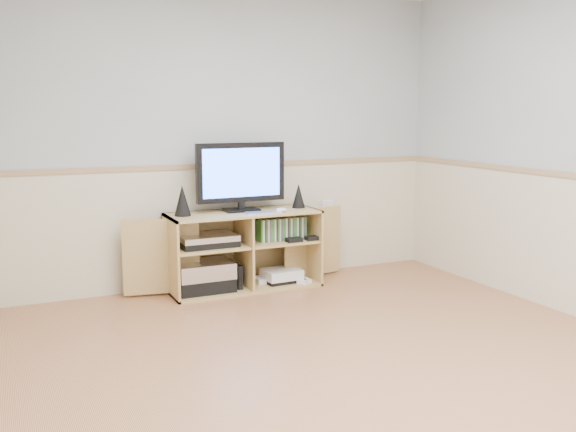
{
  "coord_description": "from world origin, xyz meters",
  "views": [
    {
      "loc": [
        -1.8,
        -2.94,
        1.48
      ],
      "look_at": [
        0.12,
        1.2,
        0.73
      ],
      "focal_mm": 40.0,
      "sensor_mm": 36.0,
      "label": 1
    }
  ],
  "objects_px": {
    "media_cabinet": "(241,248)",
    "monitor": "(241,174)",
    "keyboard": "(263,213)",
    "game_consoles": "(280,276)"
  },
  "relations": [
    {
      "from": "monitor",
      "to": "keyboard",
      "type": "bearing_deg",
      "value": -56.91
    },
    {
      "from": "media_cabinet",
      "to": "keyboard",
      "type": "distance_m",
      "value": 0.4
    },
    {
      "from": "media_cabinet",
      "to": "keyboard",
      "type": "xyz_separation_m",
      "value": [
        0.12,
        -0.2,
        0.32
      ]
    },
    {
      "from": "keyboard",
      "to": "game_consoles",
      "type": "relative_size",
      "value": 0.64
    },
    {
      "from": "game_consoles",
      "to": "monitor",
      "type": "bearing_deg",
      "value": 169.41
    },
    {
      "from": "game_consoles",
      "to": "keyboard",
      "type": "bearing_deg",
      "value": -147.81
    },
    {
      "from": "monitor",
      "to": "game_consoles",
      "type": "bearing_deg",
      "value": -10.59
    },
    {
      "from": "media_cabinet",
      "to": "monitor",
      "type": "bearing_deg",
      "value": -90.0
    },
    {
      "from": "media_cabinet",
      "to": "game_consoles",
      "type": "distance_m",
      "value": 0.42
    },
    {
      "from": "media_cabinet",
      "to": "monitor",
      "type": "relative_size",
      "value": 2.58
    }
  ]
}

